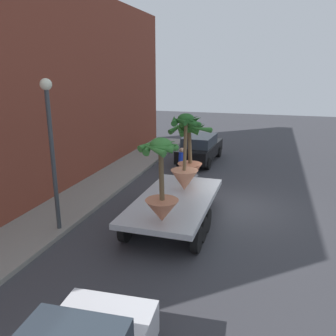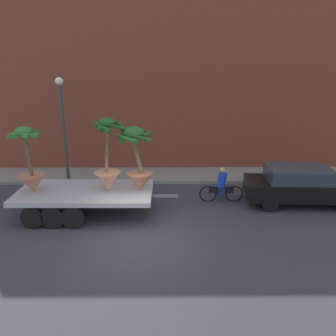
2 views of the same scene
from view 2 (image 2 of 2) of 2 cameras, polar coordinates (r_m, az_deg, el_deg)
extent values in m
plane|color=#38383D|center=(11.45, -5.01, -11.66)|extent=(60.00, 60.00, 0.00)
cube|color=gray|center=(16.99, -3.50, -1.25)|extent=(24.00, 2.20, 0.15)
cube|color=brown|center=(17.80, -3.49, 13.82)|extent=(24.00, 1.20, 8.77)
cube|color=#B7BABF|center=(13.00, -14.06, -4.09)|extent=(5.11, 2.49, 0.18)
cylinder|color=black|center=(14.65, -19.08, -4.08)|extent=(0.80, 0.23, 0.80)
cylinder|color=black|center=(12.70, -22.32, -7.89)|extent=(0.80, 0.23, 0.80)
cylinder|color=black|center=(14.44, -16.40, -4.14)|extent=(0.80, 0.23, 0.80)
cylinder|color=black|center=(12.45, -19.26, -8.05)|extent=(0.80, 0.23, 0.80)
cylinder|color=black|center=(14.25, -13.65, -4.19)|extent=(0.80, 0.23, 0.80)
cylinder|color=black|center=(12.23, -16.08, -8.19)|extent=(0.80, 0.23, 0.80)
cube|color=slate|center=(12.67, -0.49, -4.84)|extent=(1.00, 0.11, 0.10)
cone|color=#C17251|center=(13.30, -22.33, -2.49)|extent=(0.97, 0.97, 0.65)
cylinder|color=brown|center=(12.99, -23.05, 2.25)|extent=(0.25, 0.14, 1.64)
ellipsoid|color=#387A33|center=(12.83, -23.63, 5.76)|extent=(0.60, 0.60, 0.37)
cone|color=#387A33|center=(12.73, -22.10, 5.64)|extent=(0.26, 0.74, 0.36)
cone|color=#387A33|center=(13.09, -22.22, 5.96)|extent=(0.84, 0.58, 0.37)
cone|color=#387A33|center=(13.14, -23.09, 5.76)|extent=(0.69, 0.22, 0.42)
cone|color=#387A33|center=(13.06, -24.87, 5.55)|extent=(0.39, 0.78, 0.39)
cone|color=#387A33|center=(12.85, -24.97, 5.45)|extent=(0.42, 0.66, 0.30)
cone|color=#387A33|center=(12.57, -24.26, 5.24)|extent=(0.67, 0.26, 0.34)
cone|color=#387A33|center=(12.50, -23.23, 5.29)|extent=(0.71, 0.58, 0.37)
cone|color=tan|center=(12.55, -10.34, -2.33)|extent=(0.99, 0.99, 0.76)
cylinder|color=brown|center=(12.16, -10.45, 3.41)|extent=(0.28, 0.12, 1.84)
ellipsoid|color=#235B23|center=(11.96, -10.46, 7.67)|extent=(0.58, 0.58, 0.36)
cone|color=#235B23|center=(11.91, -8.62, 7.50)|extent=(0.20, 0.79, 0.37)
cone|color=#235B23|center=(12.17, -9.29, 7.57)|extent=(0.63, 0.58, 0.40)
cone|color=#235B23|center=(12.37, -10.63, 7.81)|extent=(0.87, 0.41, 0.36)
cone|color=#235B23|center=(12.17, -11.55, 7.61)|extent=(0.51, 0.65, 0.31)
cone|color=#235B23|center=(11.89, -11.84, 7.18)|extent=(0.48, 0.66, 0.40)
cone|color=#235B23|center=(11.69, -11.33, 6.97)|extent=(0.73, 0.46, 0.46)
cone|color=#235B23|center=(11.67, -9.28, 7.13)|extent=(0.69, 0.72, 0.46)
cone|color=#B26647|center=(12.49, -4.83, -2.38)|extent=(0.98, 0.98, 0.68)
cylinder|color=brown|center=(12.17, -5.43, 2.49)|extent=(0.48, 0.15, 1.51)
ellipsoid|color=#2D6B28|center=(12.00, -6.02, 5.97)|extent=(0.80, 0.80, 0.50)
cone|color=#2D6B28|center=(11.90, -3.90, 5.77)|extent=(0.34, 0.94, 0.34)
cone|color=#2D6B28|center=(12.44, -4.58, 6.11)|extent=(1.03, 0.71, 0.55)
cone|color=#2D6B28|center=(12.36, -6.93, 5.91)|extent=(0.79, 0.63, 0.51)
cone|color=#2D6B28|center=(12.01, -7.95, 5.63)|extent=(0.29, 0.85, 0.42)
cone|color=#2D6B28|center=(11.56, -7.68, 5.26)|extent=(1.09, 0.77, 0.42)
cone|color=#2D6B28|center=(11.63, -4.91, 5.25)|extent=(0.86, 0.68, 0.51)
torus|color=black|center=(14.19, 11.33, -4.39)|extent=(0.74, 0.07, 0.74)
torus|color=black|center=(14.02, 6.90, -4.44)|extent=(0.74, 0.07, 0.74)
cube|color=black|center=(14.03, 9.16, -3.74)|extent=(1.04, 0.07, 0.28)
cylinder|color=#1938C6|center=(13.87, 9.25, -2.01)|extent=(0.45, 0.35, 0.65)
sphere|color=tan|center=(13.73, 9.34, -0.36)|extent=(0.24, 0.24, 0.24)
cube|color=navy|center=(14.06, 9.14, -4.04)|extent=(0.28, 0.24, 0.44)
cube|color=black|center=(14.65, 22.12, -3.30)|extent=(4.60, 1.95, 0.70)
cube|color=#2D3842|center=(14.37, 21.56, -0.96)|extent=(2.56, 1.68, 0.56)
cylinder|color=black|center=(16.01, 25.99, -3.39)|extent=(0.65, 0.23, 0.64)
cylinder|color=black|center=(15.07, 15.70, -3.46)|extent=(0.65, 0.23, 0.64)
cylinder|color=black|center=(13.62, 17.19, -5.93)|extent=(0.65, 0.23, 0.64)
cylinder|color=#383D42|center=(16.27, -17.44, 5.59)|extent=(0.14, 0.14, 4.50)
sphere|color=#EAEACC|center=(15.97, -18.26, 14.03)|extent=(0.36, 0.36, 0.36)
camera|label=1|loc=(16.32, -59.04, 8.03)|focal=37.14mm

